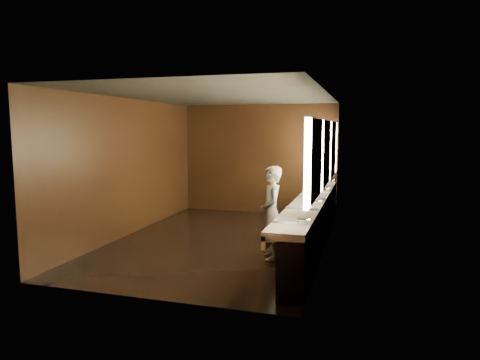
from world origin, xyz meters
name	(u,v)px	position (x,y,z in m)	size (l,w,h in m)	color
floor	(221,241)	(0.00, 0.00, 0.00)	(6.00, 6.00, 0.00)	black
ceiling	(221,96)	(0.00, 0.00, 2.80)	(4.00, 6.00, 0.02)	#2D2D2B
wall_back	(259,159)	(0.00, 3.00, 1.40)	(4.00, 0.02, 2.80)	black
wall_front	(143,192)	(0.00, -3.00, 1.40)	(4.00, 0.02, 2.80)	black
wall_left	(129,167)	(-2.00, 0.00, 1.40)	(0.02, 6.00, 2.80)	black
wall_right	(327,173)	(2.00, 0.00, 1.40)	(0.02, 6.00, 2.80)	black
sink_counter	(314,221)	(1.79, 0.00, 0.50)	(0.55, 5.40, 1.01)	black
mirror_band	(326,153)	(1.98, 0.00, 1.75)	(0.06, 5.03, 1.15)	#FFEDB6
person	(271,213)	(1.18, -0.85, 0.79)	(0.57, 0.38, 1.57)	#86A3C7
trash_bin	(290,249)	(1.58, -1.27, 0.31)	(0.40, 0.40, 0.62)	black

